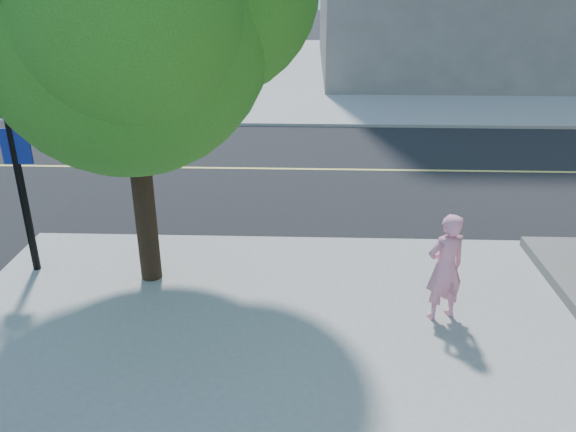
{
  "coord_description": "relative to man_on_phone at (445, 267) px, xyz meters",
  "views": [
    {
      "loc": [
        4.34,
        -10.18,
        4.96
      ],
      "look_at": [
        4.03,
        -1.69,
        1.3
      ],
      "focal_mm": 35.78,
      "sensor_mm": 36.0,
      "label": 1
    }
  ],
  "objects": [
    {
      "name": "sidewalk_ne",
      "position": [
        7.14,
        24.22,
        -0.9
      ],
      "size": [
        29.0,
        25.0,
        0.12
      ],
      "primitive_type": "cube",
      "color": "#969695",
      "rests_on": "ground"
    },
    {
      "name": "road_ew",
      "position": [
        -6.36,
        7.22,
        -0.96
      ],
      "size": [
        140.0,
        9.0,
        0.01
      ],
      "primitive_type": "cube",
      "color": "black",
      "rests_on": "ground"
    },
    {
      "name": "ground",
      "position": [
        -6.36,
        2.72,
        -0.96
      ],
      "size": [
        140.0,
        140.0,
        0.0
      ],
      "primitive_type": "plane",
      "color": "black",
      "rests_on": "ground"
    },
    {
      "name": "man_on_phone",
      "position": [
        0.0,
        0.0,
        0.0
      ],
      "size": [
        0.72,
        0.6,
        1.69
      ],
      "primitive_type": "imported",
      "rotation": [
        0.0,
        0.0,
        3.52
      ],
      "color": "pink",
      "rests_on": "sidewalk_se"
    }
  ]
}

